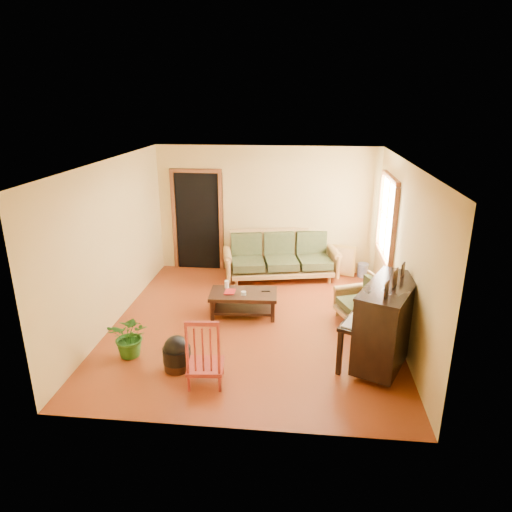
# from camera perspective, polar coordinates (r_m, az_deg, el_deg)

# --- Properties ---
(floor) EXTENTS (5.00, 5.00, 0.00)m
(floor) POSITION_cam_1_polar(r_m,az_deg,el_deg) (7.50, -0.32, -8.46)
(floor) COLOR #65230D
(floor) RESTS_ON ground
(doorway) EXTENTS (1.08, 0.16, 2.05)m
(doorway) POSITION_cam_1_polar(r_m,az_deg,el_deg) (9.66, -7.31, 4.27)
(doorway) COLOR black
(doorway) RESTS_ON floor
(window) EXTENTS (0.12, 1.36, 1.46)m
(window) POSITION_cam_1_polar(r_m,az_deg,el_deg) (8.29, 16.11, 4.58)
(window) COLOR white
(window) RESTS_ON right_wall
(sofa) EXTENTS (2.38, 1.36, 0.96)m
(sofa) POSITION_cam_1_polar(r_m,az_deg,el_deg) (9.14, 3.16, -0.05)
(sofa) COLOR #A7783D
(sofa) RESTS_ON floor
(coffee_table) EXTENTS (1.15, 0.67, 0.41)m
(coffee_table) POSITION_cam_1_polar(r_m,az_deg,el_deg) (7.72, -1.57, -5.96)
(coffee_table) COLOR black
(coffee_table) RESTS_ON floor
(armchair) EXTENTS (0.95, 0.96, 0.75)m
(armchair) POSITION_cam_1_polar(r_m,az_deg,el_deg) (7.64, 12.80, -5.34)
(armchair) COLOR #A7783D
(armchair) RESTS_ON floor
(piano) EXTENTS (1.26, 1.53, 1.17)m
(piano) POSITION_cam_1_polar(r_m,az_deg,el_deg) (6.44, 16.03, -8.31)
(piano) COLOR black
(piano) RESTS_ON floor
(footstool) EXTENTS (0.46, 0.46, 0.36)m
(footstool) POSITION_cam_1_polar(r_m,az_deg,el_deg) (6.37, -9.84, -12.31)
(footstool) COLOR black
(footstool) RESTS_ON floor
(red_chair) EXTENTS (0.49, 0.53, 0.96)m
(red_chair) POSITION_cam_1_polar(r_m,az_deg,el_deg) (5.89, -6.40, -11.52)
(red_chair) COLOR maroon
(red_chair) RESTS_ON floor
(leaning_frame) EXTENTS (0.51, 0.25, 0.66)m
(leaning_frame) POSITION_cam_1_polar(r_m,az_deg,el_deg) (9.52, 10.86, -0.52)
(leaning_frame) COLOR #B18B3B
(leaning_frame) RESTS_ON floor
(ceramic_crock) EXTENTS (0.25, 0.25, 0.28)m
(ceramic_crock) POSITION_cam_1_polar(r_m,az_deg,el_deg) (9.62, 13.21, -1.71)
(ceramic_crock) COLOR #364CA4
(ceramic_crock) RESTS_ON floor
(potted_plant) EXTENTS (0.57, 0.50, 0.64)m
(potted_plant) POSITION_cam_1_polar(r_m,az_deg,el_deg) (6.73, -15.39, -9.57)
(potted_plant) COLOR #235719
(potted_plant) RESTS_ON floor
(book) EXTENTS (0.18, 0.24, 0.02)m
(book) POSITION_cam_1_polar(r_m,az_deg,el_deg) (7.65, -3.93, -4.47)
(book) COLOR maroon
(book) RESTS_ON coffee_table
(candle) EXTENTS (0.08, 0.08, 0.13)m
(candle) POSITION_cam_1_polar(r_m,az_deg,el_deg) (7.81, -3.68, -3.55)
(candle) COLOR white
(candle) RESTS_ON coffee_table
(glass_jar) EXTENTS (0.09, 0.09, 0.06)m
(glass_jar) POSITION_cam_1_polar(r_m,az_deg,el_deg) (7.54, -1.57, -4.67)
(glass_jar) COLOR silver
(glass_jar) RESTS_ON coffee_table
(remote) EXTENTS (0.15, 0.06, 0.01)m
(remote) POSITION_cam_1_polar(r_m,az_deg,el_deg) (7.67, 1.21, -4.40)
(remote) COLOR black
(remote) RESTS_ON coffee_table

